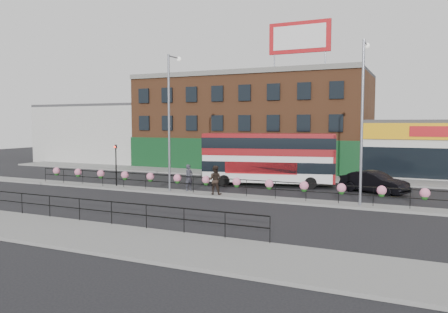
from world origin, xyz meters
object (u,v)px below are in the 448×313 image
at_px(car, 374,182).
at_px(pedestrian_a, 189,178).
at_px(lamp_column_east, 363,108).
at_px(pedestrian_b, 215,180).
at_px(lamp_column_west, 171,110).
at_px(double_decker_bus, 269,154).

relative_size(car, pedestrian_a, 2.65).
height_order(car, lamp_column_east, lamp_column_east).
distance_m(pedestrian_b, lamp_column_west, 6.03).
relative_size(lamp_column_west, lamp_column_east, 1.00).
distance_m(pedestrian_a, pedestrian_b, 2.48).
xyz_separation_m(pedestrian_a, pedestrian_b, (2.39, -0.67, 0.04)).
bearing_deg(lamp_column_east, lamp_column_west, 179.76).
xyz_separation_m(car, pedestrian_a, (-12.14, -5.34, 0.31)).
xyz_separation_m(double_decker_bus, pedestrian_a, (-4.11, -5.68, -1.47)).
xyz_separation_m(double_decker_bus, car, (8.02, -0.34, -1.78)).
bearing_deg(pedestrian_a, pedestrian_b, -88.11).
distance_m(car, lamp_column_west, 15.43).
distance_m(car, pedestrian_a, 13.26).
bearing_deg(double_decker_bus, lamp_column_west, -132.04).
bearing_deg(pedestrian_b, lamp_column_west, -14.66).
relative_size(pedestrian_a, pedestrian_b, 0.96).
bearing_deg(pedestrian_b, double_decker_bus, -114.10).
bearing_deg(lamp_column_west, car, 22.79).
bearing_deg(double_decker_bus, lamp_column_east, -37.71).
relative_size(pedestrian_a, lamp_column_east, 0.20).
height_order(car, pedestrian_a, pedestrian_a).
distance_m(double_decker_bus, lamp_column_east, 10.42).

